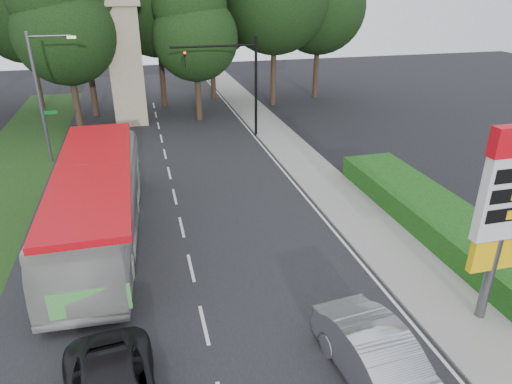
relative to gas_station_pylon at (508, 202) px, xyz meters
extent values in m
cube|color=black|center=(-9.20, 10.01, -4.44)|extent=(14.00, 80.00, 0.02)
cube|color=gray|center=(-0.70, 10.01, -4.39)|extent=(3.00, 80.00, 0.12)
cube|color=#124412|center=(2.30, 6.01, -3.85)|extent=(3.00, 14.00, 1.20)
cylinder|color=#59595E|center=(0.00, 0.01, -2.85)|extent=(0.32, 0.32, 3.20)
cube|color=yellow|center=(0.00, 0.01, -1.85)|extent=(1.80, 0.25, 1.10)
cube|color=silver|center=(0.00, 0.01, 0.15)|extent=(2.00, 0.35, 2.80)
cube|color=black|center=(0.00, -0.18, -0.35)|extent=(1.70, 0.04, 0.45)
cylinder|color=black|center=(-2.20, 22.01, -0.85)|extent=(0.20, 0.20, 7.20)
cylinder|color=black|center=(-5.20, 22.01, 2.15)|extent=(6.00, 0.14, 0.14)
imported|color=black|center=(-7.20, 22.01, 1.90)|extent=(0.18, 0.22, 1.10)
sphere|color=#FF0C05|center=(-7.20, 21.86, 1.80)|extent=(0.18, 0.18, 0.18)
cylinder|color=#59595E|center=(-16.40, 20.01, -0.45)|extent=(0.20, 0.20, 8.00)
cylinder|color=#59595E|center=(-15.20, 20.01, 3.25)|extent=(2.40, 0.12, 0.12)
cube|color=#FFE599|center=(-14.00, 20.01, 3.15)|extent=(0.50, 0.22, 0.14)
cube|color=#0C591E|center=(-15.95, 20.01, -1.25)|extent=(0.85, 0.04, 0.22)
cube|color=#0C591E|center=(-16.40, 20.46, -1.55)|extent=(0.04, 0.85, 0.22)
cube|color=tan|center=(-11.20, 28.01, 0.05)|extent=(2.50, 2.50, 9.00)
cube|color=tan|center=(-11.20, 28.01, 4.85)|extent=(3.00, 3.00, 0.60)
cylinder|color=#2D2116|center=(-19.20, 35.01, -1.75)|extent=(0.50, 0.50, 5.40)
sphere|color=black|center=(-19.20, 35.01, 3.80)|extent=(8.40, 8.40, 8.40)
cylinder|color=#2D2116|center=(-14.20, 31.01, -1.21)|extent=(0.50, 0.50, 6.48)
cylinder|color=#2D2116|center=(-8.20, 33.01, -1.48)|extent=(0.50, 0.50, 5.94)
sphere|color=black|center=(-8.20, 33.01, 4.63)|extent=(9.24, 9.24, 9.24)
cylinder|color=#2D2116|center=(-3.20, 35.01, -1.84)|extent=(0.50, 0.50, 5.22)
sphere|color=black|center=(-3.20, 35.01, 3.53)|extent=(8.12, 8.12, 8.12)
cylinder|color=#2D2116|center=(1.80, 31.01, -1.39)|extent=(0.50, 0.50, 6.12)
cylinder|color=#2D2116|center=(6.80, 33.01, -1.66)|extent=(0.50, 0.50, 5.58)
sphere|color=black|center=(6.80, 33.01, 4.08)|extent=(8.68, 8.68, 8.68)
cylinder|color=#2D2116|center=(-15.20, 27.01, -2.11)|extent=(0.50, 0.50, 4.68)
sphere|color=black|center=(-15.20, 27.01, 2.70)|extent=(7.28, 7.28, 7.28)
cylinder|color=#2D2116|center=(-5.70, 27.51, -2.29)|extent=(0.50, 0.50, 4.32)
sphere|color=black|center=(-5.70, 27.51, 2.15)|extent=(6.72, 6.72, 6.72)
sphere|color=black|center=(-5.70, 27.51, 4.55)|extent=(5.76, 5.76, 5.76)
imported|color=beige|center=(-12.70, 8.76, -2.68)|extent=(3.69, 12.87, 3.54)
imported|color=#A6A8AE|center=(-4.78, -1.78, -3.60)|extent=(2.31, 5.33, 1.71)
camera|label=1|loc=(-10.55, -10.12, 6.00)|focal=32.00mm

